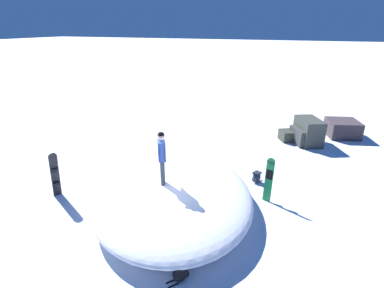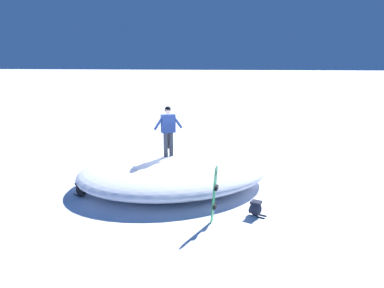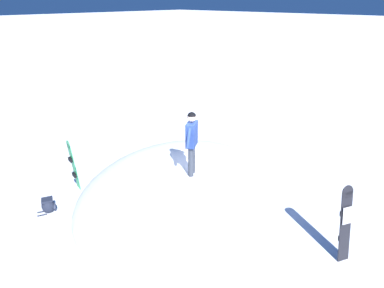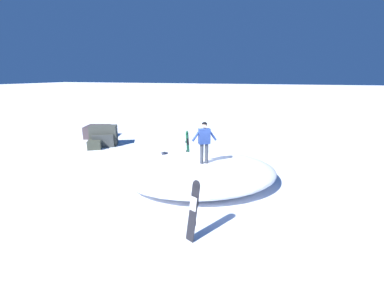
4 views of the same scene
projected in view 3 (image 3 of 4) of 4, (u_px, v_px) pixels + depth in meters
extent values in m
plane|color=white|center=(195.00, 196.00, 9.31)|extent=(240.00, 240.00, 0.00)
ellipsoid|color=white|center=(180.00, 189.00, 8.76)|extent=(7.42, 8.04, 0.93)
cylinder|color=#333842|center=(193.00, 158.00, 8.51)|extent=(0.14, 0.14, 0.82)
cylinder|color=#333842|center=(191.00, 162.00, 8.33)|extent=(0.14, 0.14, 0.82)
cube|color=navy|center=(192.00, 134.00, 8.13)|extent=(0.42, 0.50, 0.61)
sphere|color=beige|center=(192.00, 117.00, 7.95)|extent=(0.22, 0.22, 0.22)
cylinder|color=navy|center=(194.00, 128.00, 8.39)|extent=(0.27, 0.38, 0.51)
cylinder|color=navy|center=(189.00, 137.00, 7.82)|extent=(0.27, 0.38, 0.51)
sphere|color=black|center=(192.00, 116.00, 7.94)|extent=(0.21, 0.21, 0.21)
cube|color=black|center=(345.00, 227.00, 6.82)|extent=(0.38, 0.38, 1.57)
cylinder|color=black|center=(348.00, 192.00, 6.62)|extent=(0.18, 0.28, 0.28)
cube|color=#B2B2B7|center=(347.00, 216.00, 6.72)|extent=(0.17, 0.24, 0.38)
cube|color=black|center=(344.00, 213.00, 6.79)|extent=(0.16, 0.21, 0.12)
cube|color=black|center=(343.00, 238.00, 6.94)|extent=(0.16, 0.21, 0.12)
cube|color=#1E8C47|center=(74.00, 167.00, 9.40)|extent=(0.28, 0.16, 1.43)
cylinder|color=#1E8C47|center=(68.00, 145.00, 9.08)|extent=(0.27, 0.08, 0.27)
cube|color=black|center=(72.00, 159.00, 9.29)|extent=(0.23, 0.07, 0.34)
cube|color=black|center=(70.00, 160.00, 9.26)|extent=(0.20, 0.11, 0.11)
cube|color=black|center=(74.00, 175.00, 9.49)|extent=(0.20, 0.11, 0.11)
ellipsoid|color=#1E2333|center=(48.00, 206.00, 8.51)|extent=(0.40, 0.41, 0.42)
ellipsoid|color=#2B3144|center=(55.00, 206.00, 8.59)|extent=(0.24, 0.17, 0.20)
cube|color=#1E2333|center=(47.00, 200.00, 8.44)|extent=(0.33, 0.35, 0.06)
cylinder|color=#1E2333|center=(42.00, 212.00, 8.60)|extent=(0.13, 0.22, 0.04)
cylinder|color=#1E2333|center=(42.00, 215.00, 8.46)|extent=(0.13, 0.22, 0.04)
ellipsoid|color=black|center=(205.00, 150.00, 11.59)|extent=(0.42, 0.44, 0.43)
ellipsoid|color=black|center=(200.00, 152.00, 11.60)|extent=(0.21, 0.20, 0.21)
cube|color=black|center=(205.00, 146.00, 11.52)|extent=(0.35, 0.37, 0.06)
cylinder|color=black|center=(211.00, 156.00, 11.64)|extent=(0.19, 0.22, 0.04)
cylinder|color=black|center=(210.00, 154.00, 11.76)|extent=(0.19, 0.22, 0.04)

